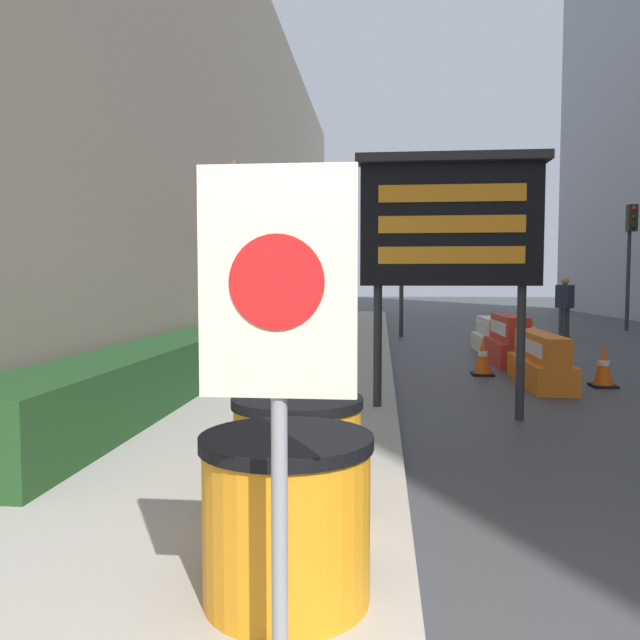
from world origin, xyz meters
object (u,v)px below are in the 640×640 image
(jersey_barrier_white, at_px, (489,337))
(barrel_drum_back, at_px, (304,424))
(barrel_drum_middle, at_px, (297,459))
(traffic_cone_far, at_px, (483,357))
(warning_sign, at_px, (278,328))
(traffic_cone_near, at_px, (531,332))
(traffic_light_near_curb, at_px, (402,231))
(traffic_cone_mid, at_px, (604,367))
(jersey_barrier_orange_near, at_px, (540,362))
(jersey_barrier_red_striped, at_px, (509,343))
(pedestrian_worker, at_px, (565,302))
(traffic_light_far_side, at_px, (631,240))
(barrel_drum_foreground, at_px, (287,517))
(message_board, at_px, (450,224))

(jersey_barrier_white, bearing_deg, barrel_drum_back, -107.37)
(barrel_drum_back, distance_m, jersey_barrier_white, 10.11)
(barrel_drum_middle, distance_m, traffic_cone_far, 7.34)
(warning_sign, bearing_deg, barrel_drum_back, 95.09)
(traffic_cone_near, height_order, traffic_light_near_curb, traffic_light_near_curb)
(warning_sign, height_order, traffic_cone_mid, warning_sign)
(jersey_barrier_orange_near, relative_size, traffic_cone_far, 3.23)
(jersey_barrier_red_striped, bearing_deg, pedestrian_worker, 65.84)
(traffic_cone_far, relative_size, pedestrian_worker, 0.37)
(traffic_light_near_curb, bearing_deg, warning_sign, -93.41)
(traffic_light_near_curb, bearing_deg, jersey_barrier_white, -61.85)
(traffic_light_far_side, bearing_deg, pedestrian_worker, -137.52)
(warning_sign, relative_size, jersey_barrier_white, 1.02)
(traffic_light_near_curb, bearing_deg, traffic_light_far_side, 22.06)
(traffic_light_near_curb, bearing_deg, barrel_drum_foreground, -93.83)
(barrel_drum_middle, height_order, warning_sign, warning_sign)
(jersey_barrier_red_striped, relative_size, traffic_cone_far, 2.86)
(barrel_drum_back, relative_size, traffic_cone_mid, 1.27)
(barrel_drum_back, distance_m, jersey_barrier_orange_near, 5.93)
(barrel_drum_middle, height_order, jersey_barrier_orange_near, barrel_drum_middle)
(jersey_barrier_white, height_order, traffic_cone_far, jersey_barrier_white)
(pedestrian_worker, bearing_deg, traffic_light_far_side, -82.41)
(jersey_barrier_red_striped, bearing_deg, traffic_cone_near, 69.90)
(traffic_light_far_side, relative_size, pedestrian_worker, 2.34)
(pedestrian_worker, bearing_deg, jersey_barrier_red_striped, 120.95)
(jersey_barrier_red_striped, bearing_deg, traffic_light_far_side, 57.72)
(barrel_drum_back, relative_size, traffic_cone_far, 1.26)
(traffic_cone_far, bearing_deg, message_board, -105.42)
(barrel_drum_middle, relative_size, jersey_barrier_white, 0.44)
(barrel_drum_foreground, relative_size, pedestrian_worker, 0.47)
(message_board, height_order, traffic_cone_far, message_board)
(warning_sign, xyz_separation_m, traffic_light_near_curb, (0.93, 15.64, 1.56))
(jersey_barrier_white, bearing_deg, traffic_light_far_side, 49.84)
(barrel_drum_back, height_order, traffic_light_far_side, traffic_light_far_side)
(warning_sign, relative_size, traffic_cone_near, 2.38)
(barrel_drum_foreground, relative_size, jersey_barrier_red_striped, 0.44)
(jersey_barrier_orange_near, distance_m, traffic_cone_mid, 0.92)
(jersey_barrier_orange_near, bearing_deg, warning_sign, -110.19)
(jersey_barrier_orange_near, relative_size, traffic_light_far_side, 0.52)
(jersey_barrier_orange_near, xyz_separation_m, traffic_light_far_side, (5.44, 10.99, 2.54))
(message_board, relative_size, traffic_cone_near, 3.83)
(warning_sign, bearing_deg, barrel_drum_foreground, 96.29)
(barrel_drum_foreground, xyz_separation_m, jersey_barrier_red_striped, (2.87, 9.35, -0.10))
(warning_sign, height_order, message_board, message_board)
(barrel_drum_middle, bearing_deg, traffic_cone_far, 72.30)
(barrel_drum_back, relative_size, traffic_light_near_curb, 0.19)
(jersey_barrier_orange_near, distance_m, traffic_cone_near, 5.62)
(message_board, xyz_separation_m, traffic_cone_far, (0.94, 3.41, -1.94))
(traffic_cone_far, height_order, pedestrian_worker, pedestrian_worker)
(jersey_barrier_white, bearing_deg, jersey_barrier_red_striped, -90.00)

